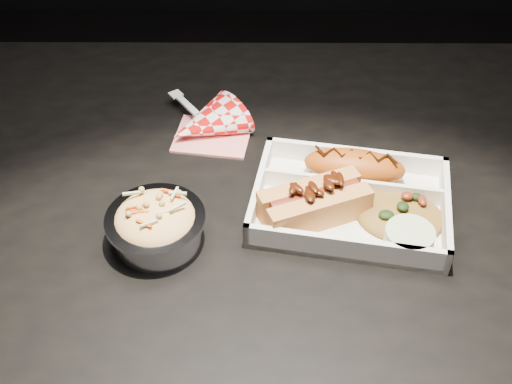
% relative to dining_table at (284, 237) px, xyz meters
% --- Properties ---
extents(dining_table, '(1.20, 0.80, 0.75)m').
position_rel_dining_table_xyz_m(dining_table, '(0.00, 0.00, 0.00)').
color(dining_table, black).
rests_on(dining_table, ground).
extents(food_tray, '(0.28, 0.22, 0.04)m').
position_rel_dining_table_xyz_m(food_tray, '(0.08, -0.04, 0.10)').
color(food_tray, white).
rests_on(food_tray, dining_table).
extents(fried_pastry, '(0.14, 0.08, 0.04)m').
position_rel_dining_table_xyz_m(fried_pastry, '(0.09, 0.02, 0.12)').
color(fried_pastry, '#AC4D11').
rests_on(fried_pastry, food_tray).
extents(hotdog, '(0.15, 0.11, 0.06)m').
position_rel_dining_table_xyz_m(hotdog, '(0.03, -0.05, 0.12)').
color(hotdog, '#D28947').
rests_on(hotdog, food_tray).
extents(fried_rice_mound, '(0.13, 0.11, 0.03)m').
position_rel_dining_table_xyz_m(fried_rice_mound, '(0.14, -0.06, 0.11)').
color(fried_rice_mound, olive).
rests_on(fried_rice_mound, food_tray).
extents(cupcake_liner, '(0.06, 0.06, 0.03)m').
position_rel_dining_table_xyz_m(cupcake_liner, '(0.15, -0.11, 0.11)').
color(cupcake_liner, beige).
rests_on(cupcake_liner, food_tray).
extents(foil_coleslaw_cup, '(0.12, 0.12, 0.07)m').
position_rel_dining_table_xyz_m(foil_coleslaw_cup, '(-0.16, -0.09, 0.12)').
color(foil_coleslaw_cup, silver).
rests_on(foil_coleslaw_cup, dining_table).
extents(napkin_fork, '(0.15, 0.16, 0.10)m').
position_rel_dining_table_xyz_m(napkin_fork, '(-0.12, 0.13, 0.11)').
color(napkin_fork, red).
rests_on(napkin_fork, dining_table).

